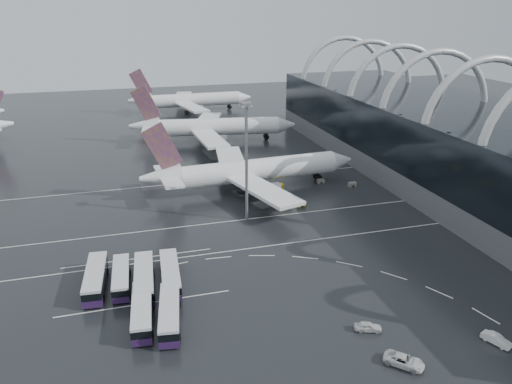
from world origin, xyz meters
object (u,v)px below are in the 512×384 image
object	(u,v)px
airliner_main	(249,171)
gse_cart_belly_c	(287,205)
gse_cart_belly_b	(321,181)
bus_row_far_b	(170,313)
gse_cart_belly_a	(301,204)
bus_row_far_a	(142,311)
van_curve_b	(368,327)
gse_cart_belly_d	(352,184)
van_curve_a	(404,361)
gse_cart_belly_e	(279,186)
airliner_gate_b	(211,127)
van_curve_c	(496,339)
bus_row_near_d	(170,274)
bus_row_near_c	(144,278)
bus_row_near_b	(121,277)
floodlight_mast	(246,148)
bus_row_near_a	(95,278)
airliner_gate_c	(189,100)

from	to	relation	value
airliner_main	gse_cart_belly_c	distance (m)	15.88
gse_cart_belly_b	gse_cart_belly_c	distance (m)	19.96
bus_row_far_b	gse_cart_belly_a	size ratio (longest dim) A/B	6.64
bus_row_far_a	van_curve_b	world-z (taller)	bus_row_far_a
airliner_main	van_curve_b	distance (m)	63.26
gse_cart_belly_d	gse_cart_belly_b	bearing A→B (deg)	143.90
van_curve_a	gse_cart_belly_e	size ratio (longest dim) A/B	2.37
airliner_gate_b	gse_cart_belly_a	size ratio (longest dim) A/B	28.55
gse_cart_belly_d	gse_cart_belly_a	bearing A→B (deg)	-153.27
bus_row_far_b	van_curve_c	size ratio (longest dim) A/B	3.21
gse_cart_belly_e	bus_row_near_d	bearing A→B (deg)	-129.89
airliner_main	van_curve_b	xyz separation A→B (m)	(0.85, -63.11, -4.23)
bus_row_near_c	gse_cart_belly_e	distance (m)	55.17
gse_cart_belly_d	bus_row_far_b	bearing A→B (deg)	-138.68
airliner_gate_b	bus_row_near_d	size ratio (longest dim) A/B	4.26
bus_row_near_b	gse_cart_belly_d	distance (m)	69.79
airliner_main	airliner_gate_b	world-z (taller)	airliner_gate_b
van_curve_b	floodlight_mast	xyz separation A→B (m)	(-6.61, 44.21, 15.96)
bus_row_near_a	bus_row_far_b	bearing A→B (deg)	-137.26
airliner_main	bus_row_far_a	bearing A→B (deg)	-124.90
van_curve_c	bus_row_near_a	bearing A→B (deg)	127.13
airliner_main	bus_row_near_b	distance (m)	52.40
bus_row_near_b	gse_cart_belly_a	world-z (taller)	bus_row_near_b
bus_row_near_a	bus_row_far_b	xyz separation A→B (m)	(10.86, -13.78, -0.08)
van_curve_c	bus_row_far_a	bearing A→B (deg)	134.91
bus_row_near_b	van_curve_a	world-z (taller)	bus_row_near_b
bus_row_near_c	gse_cart_belly_a	bearing A→B (deg)	-50.86
gse_cart_belly_b	gse_cart_belly_c	xyz separation A→B (m)	(-14.49, -13.73, 0.05)
bus_row_near_b	gse_cart_belly_d	xyz separation A→B (m)	(60.76, 34.32, -1.09)
bus_row_near_c	floodlight_mast	xyz separation A→B (m)	(24.32, 22.84, 14.75)
bus_row_near_a	floodlight_mast	xyz separation A→B (m)	(32.26, 20.45, 14.78)
bus_row_near_a	floodlight_mast	world-z (taller)	floodlight_mast
airliner_gate_b	gse_cart_belly_e	xyz separation A→B (m)	(7.62, -52.05, -4.42)
bus_row_near_d	van_curve_c	world-z (taller)	bus_row_near_d
bus_row_near_a	van_curve_a	distance (m)	51.12
airliner_gate_c	gse_cart_belly_e	size ratio (longest dim) A/B	24.23
bus_row_near_c	van_curve_a	bearing A→B (deg)	-128.49
airliner_gate_c	gse_cart_belly_d	bearing A→B (deg)	-76.70
airliner_main	bus_row_near_a	bearing A→B (deg)	-137.73
bus_row_near_a	gse_cart_belly_a	size ratio (longest dim) A/B	6.88
bus_row_far_b	gse_cart_belly_b	distance (m)	70.67
airliner_gate_c	gse_cart_belly_a	size ratio (longest dim) A/B	27.12
gse_cart_belly_c	bus_row_far_b	bearing A→B (deg)	-130.04
airliner_gate_b	floodlight_mast	bearing A→B (deg)	-85.80
gse_cart_belly_b	gse_cart_belly_d	world-z (taller)	gse_cart_belly_d
bus_row_near_c	van_curve_c	xyz separation A→B (m)	(47.11, -29.21, -1.20)
airliner_gate_b	bus_row_near_b	size ratio (longest dim) A/B	4.69
van_curve_b	airliner_gate_c	bearing A→B (deg)	20.73
bus_row_near_a	van_curve_c	distance (m)	63.49
van_curve_a	floodlight_mast	distance (m)	55.32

